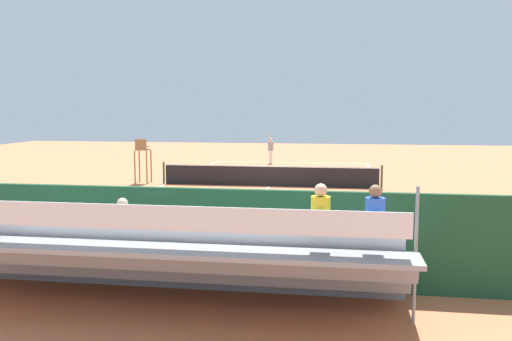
{
  "coord_description": "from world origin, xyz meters",
  "views": [
    {
      "loc": [
        -3.22,
        24.56,
        3.63
      ],
      "look_at": [
        0.0,
        4.0,
        1.2
      ],
      "focal_mm": 37.77,
      "sensor_mm": 36.0,
      "label": 1
    }
  ],
  "objects_px": {
    "tennis_player": "(271,148)",
    "tennis_racket": "(258,163)",
    "umpire_chair": "(142,156)",
    "tennis_ball_far": "(252,164)",
    "bleacher_stand": "(164,256)",
    "courtside_bench": "(345,253)",
    "tennis_net": "(269,176)",
    "equipment_bag": "(261,269)",
    "tennis_ball_near": "(252,167)"
  },
  "relations": [
    {
      "from": "courtside_bench",
      "to": "tennis_ball_near",
      "type": "distance_m",
      "value": 21.42
    },
    {
      "from": "umpire_chair",
      "to": "tennis_ball_near",
      "type": "height_order",
      "value": "umpire_chair"
    },
    {
      "from": "umpire_chair",
      "to": "tennis_player",
      "type": "bearing_deg",
      "value": -116.59
    },
    {
      "from": "tennis_net",
      "to": "tennis_ball_near",
      "type": "height_order",
      "value": "tennis_net"
    },
    {
      "from": "tennis_player",
      "to": "tennis_ball_far",
      "type": "relative_size",
      "value": 29.18
    },
    {
      "from": "tennis_net",
      "to": "courtside_bench",
      "type": "relative_size",
      "value": 5.72
    },
    {
      "from": "umpire_chair",
      "to": "tennis_racket",
      "type": "relative_size",
      "value": 3.76
    },
    {
      "from": "tennis_player",
      "to": "tennis_ball_far",
      "type": "height_order",
      "value": "tennis_player"
    },
    {
      "from": "umpire_chair",
      "to": "equipment_bag",
      "type": "distance_m",
      "value": 15.64
    },
    {
      "from": "courtside_bench",
      "to": "tennis_player",
      "type": "bearing_deg",
      "value": -78.86
    },
    {
      "from": "tennis_player",
      "to": "tennis_racket",
      "type": "distance_m",
      "value": 1.38
    },
    {
      "from": "bleacher_stand",
      "to": "equipment_bag",
      "type": "xyz_separation_m",
      "value": [
        -1.5,
        -1.97,
        -0.76
      ]
    },
    {
      "from": "courtside_bench",
      "to": "equipment_bag",
      "type": "xyz_separation_m",
      "value": [
        1.78,
        0.13,
        -0.38
      ]
    },
    {
      "from": "bleacher_stand",
      "to": "tennis_ball_far",
      "type": "bearing_deg",
      "value": -84.3
    },
    {
      "from": "bleacher_stand",
      "to": "tennis_racket",
      "type": "relative_size",
      "value": 15.91
    },
    {
      "from": "umpire_chair",
      "to": "tennis_player",
      "type": "distance_m",
      "value": 11.1
    },
    {
      "from": "equipment_bag",
      "to": "courtside_bench",
      "type": "bearing_deg",
      "value": -175.87
    },
    {
      "from": "tennis_player",
      "to": "tennis_ball_far",
      "type": "xyz_separation_m",
      "value": [
        1.18,
        0.55,
        -0.98
      ]
    },
    {
      "from": "equipment_bag",
      "to": "tennis_net",
      "type": "bearing_deg",
      "value": -83.28
    },
    {
      "from": "bleacher_stand",
      "to": "equipment_bag",
      "type": "height_order",
      "value": "bleacher_stand"
    },
    {
      "from": "courtside_bench",
      "to": "tennis_racket",
      "type": "distance_m",
      "value": 24.3
    },
    {
      "from": "tennis_net",
      "to": "equipment_bag",
      "type": "xyz_separation_m",
      "value": [
        -1.58,
        13.4,
        -0.32
      ]
    },
    {
      "from": "tennis_ball_far",
      "to": "umpire_chair",
      "type": "bearing_deg",
      "value": 67.98
    },
    {
      "from": "courtside_bench",
      "to": "tennis_net",
      "type": "bearing_deg",
      "value": -75.79
    },
    {
      "from": "courtside_bench",
      "to": "tennis_ball_far",
      "type": "height_order",
      "value": "courtside_bench"
    },
    {
      "from": "umpire_chair",
      "to": "tennis_ball_far",
      "type": "height_order",
      "value": "umpire_chair"
    },
    {
      "from": "tennis_net",
      "to": "courtside_bench",
      "type": "distance_m",
      "value": 13.69
    },
    {
      "from": "courtside_bench",
      "to": "tennis_ball_near",
      "type": "xyz_separation_m",
      "value": [
        5.42,
        -20.72,
        -0.53
      ]
    },
    {
      "from": "tennis_net",
      "to": "equipment_bag",
      "type": "distance_m",
      "value": 13.5
    },
    {
      "from": "tennis_player",
      "to": "tennis_racket",
      "type": "relative_size",
      "value": 3.38
    },
    {
      "from": "tennis_racket",
      "to": "tennis_ball_far",
      "type": "xyz_separation_m",
      "value": [
        0.29,
        0.89,
        0.02
      ]
    },
    {
      "from": "tennis_ball_far",
      "to": "tennis_racket",
      "type": "bearing_deg",
      "value": -107.78
    },
    {
      "from": "tennis_ball_far",
      "to": "equipment_bag",
      "type": "bearing_deg",
      "value": 99.87
    },
    {
      "from": "tennis_player",
      "to": "tennis_ball_near",
      "type": "distance_m",
      "value": 2.9
    },
    {
      "from": "tennis_ball_far",
      "to": "bleacher_stand",
      "type": "bearing_deg",
      "value": 95.7
    },
    {
      "from": "tennis_net",
      "to": "bleacher_stand",
      "type": "xyz_separation_m",
      "value": [
        -0.08,
        15.37,
        0.44
      ]
    },
    {
      "from": "bleacher_stand",
      "to": "equipment_bag",
      "type": "relative_size",
      "value": 10.07
    },
    {
      "from": "tennis_net",
      "to": "bleacher_stand",
      "type": "distance_m",
      "value": 15.38
    },
    {
      "from": "bleacher_stand",
      "to": "umpire_chair",
      "type": "distance_m",
      "value": 16.72
    },
    {
      "from": "tennis_racket",
      "to": "tennis_ball_far",
      "type": "distance_m",
      "value": 0.93
    },
    {
      "from": "umpire_chair",
      "to": "courtside_bench",
      "type": "distance_m",
      "value": 16.47
    },
    {
      "from": "tennis_net",
      "to": "bleacher_stand",
      "type": "bearing_deg",
      "value": 90.29
    },
    {
      "from": "umpire_chair",
      "to": "tennis_player",
      "type": "relative_size",
      "value": 1.11
    },
    {
      "from": "tennis_ball_near",
      "to": "tennis_ball_far",
      "type": "xyz_separation_m",
      "value": [
        0.35,
        -2.06,
        0.0
      ]
    },
    {
      "from": "tennis_net",
      "to": "tennis_player",
      "type": "bearing_deg",
      "value": -83.02
    },
    {
      "from": "bleacher_stand",
      "to": "tennis_ball_near",
      "type": "height_order",
      "value": "bleacher_stand"
    },
    {
      "from": "tennis_net",
      "to": "umpire_chair",
      "type": "xyz_separation_m",
      "value": [
        6.2,
        -0.12,
        0.81
      ]
    },
    {
      "from": "bleacher_stand",
      "to": "tennis_player",
      "type": "bearing_deg",
      "value": -87.06
    },
    {
      "from": "tennis_net",
      "to": "tennis_ball_far",
      "type": "bearing_deg",
      "value": -75.79
    },
    {
      "from": "tennis_ball_far",
      "to": "tennis_ball_near",
      "type": "bearing_deg",
      "value": 99.53
    }
  ]
}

